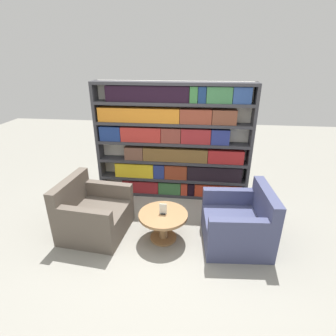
% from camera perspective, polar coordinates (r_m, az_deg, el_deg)
% --- Properties ---
extents(ground_plane, '(14.00, 14.00, 0.00)m').
position_cam_1_polar(ground_plane, '(3.91, -1.12, -15.49)').
color(ground_plane, gray).
extents(bookshelf, '(2.70, 0.30, 2.05)m').
position_cam_1_polar(bookshelf, '(4.63, 1.25, 5.53)').
color(bookshelf, silver).
rests_on(bookshelf, ground_plane).
extents(armchair_left, '(0.95, 0.98, 0.83)m').
position_cam_1_polar(armchair_left, '(4.07, -15.99, -9.78)').
color(armchair_left, brown).
rests_on(armchair_left, ground_plane).
extents(armchair_right, '(0.93, 0.96, 0.83)m').
position_cam_1_polar(armchair_right, '(3.85, 15.15, -11.80)').
color(armchair_right, '#42476B').
rests_on(armchair_right, ground_plane).
extents(coffee_table, '(0.69, 0.69, 0.42)m').
position_cam_1_polar(coffee_table, '(3.77, -1.02, -11.43)').
color(coffee_table, olive).
rests_on(coffee_table, ground_plane).
extents(table_sign, '(0.10, 0.06, 0.16)m').
position_cam_1_polar(table_sign, '(3.66, -1.04, -9.04)').
color(table_sign, black).
rests_on(table_sign, coffee_table).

